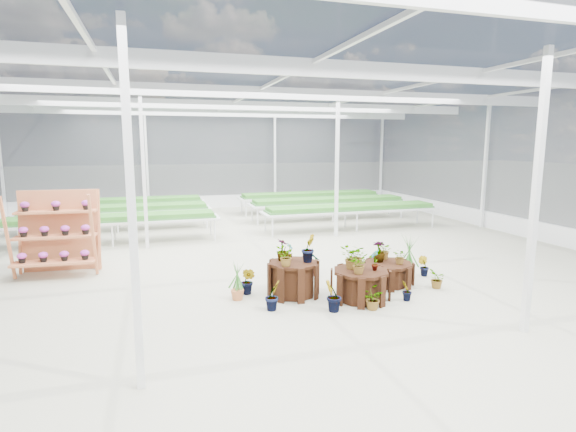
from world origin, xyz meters
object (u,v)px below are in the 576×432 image
object	(u,v)px
plinth_tall	(293,279)
plinth_low	(388,274)
plinth_mid	(360,285)
shelf_rack	(56,234)

from	to	relation	value
plinth_tall	plinth_low	world-z (taller)	plinth_tall
plinth_tall	plinth_low	bearing A→B (deg)	2.60
plinth_mid	plinth_low	xyz separation A→B (m)	(1.00, 0.70, -0.06)
plinth_tall	plinth_low	size ratio (longest dim) A/B	0.95
plinth_mid	plinth_low	world-z (taller)	plinth_mid
plinth_mid	plinth_tall	bearing A→B (deg)	153.43
plinth_mid	shelf_rack	distance (m)	7.06
plinth_low	shelf_rack	size ratio (longest dim) A/B	0.55
plinth_mid	shelf_rack	bearing A→B (deg)	149.55
shelf_rack	plinth_low	bearing A→B (deg)	-18.43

